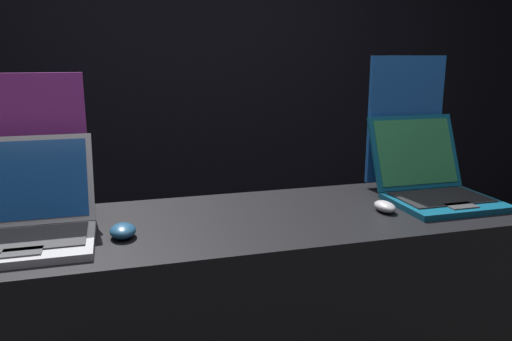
# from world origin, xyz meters

# --- Properties ---
(wall_back) EXTENTS (8.00, 0.05, 2.80)m
(wall_back) POSITION_xyz_m (0.00, 2.02, 1.40)
(wall_back) COLOR black
(wall_back) RESTS_ON ground_plane
(laptop_front) EXTENTS (0.34, 0.38, 0.27)m
(laptop_front) POSITION_xyz_m (-0.65, 0.27, 1.00)
(laptop_front) COLOR #B7B7BC
(laptop_front) RESTS_ON display_counter
(mouse_front) EXTENTS (0.07, 0.10, 0.04)m
(mouse_front) POSITION_xyz_m (-0.40, 0.22, 0.96)
(mouse_front) COLOR navy
(mouse_front) RESTS_ON display_counter
(promo_stand_front) EXTENTS (0.31, 0.07, 0.45)m
(promo_stand_front) POSITION_xyz_m (-0.65, 0.49, 1.15)
(promo_stand_front) COLOR black
(promo_stand_front) RESTS_ON display_counter
(laptop_back) EXTENTS (0.34, 0.39, 0.28)m
(laptop_back) POSITION_xyz_m (0.65, 0.31, 1.00)
(laptop_back) COLOR #0F5170
(laptop_back) RESTS_ON display_counter
(mouse_back) EXTENTS (0.06, 0.10, 0.03)m
(mouse_back) POSITION_xyz_m (0.42, 0.23, 0.95)
(mouse_back) COLOR #B2B2B7
(mouse_back) RESTS_ON display_counter
(promo_stand_back) EXTENTS (0.31, 0.07, 0.49)m
(promo_stand_back) POSITION_xyz_m (0.65, 0.51, 1.17)
(promo_stand_back) COLOR black
(promo_stand_back) RESTS_ON display_counter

